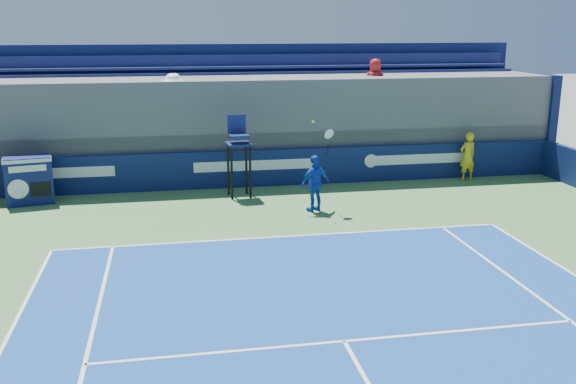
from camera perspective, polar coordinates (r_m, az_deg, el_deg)
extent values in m
imported|color=gold|center=(22.19, 15.67, 3.07)|extent=(0.65, 0.49, 1.62)
cube|color=white|center=(15.80, -0.25, -3.97)|extent=(10.97, 0.07, 0.00)
cube|color=white|center=(10.86, 5.02, -13.07)|extent=(8.23, 0.07, 0.00)
cube|color=#0C1747|center=(20.62, -2.83, 2.12)|extent=(20.40, 0.20, 1.20)
cube|color=white|center=(20.59, -19.58, 1.60)|extent=(3.20, 0.01, 0.32)
cube|color=white|center=(20.49, -2.79, 2.38)|extent=(4.00, 0.01, 0.32)
cube|color=white|center=(21.89, 11.64, 2.89)|extent=(3.60, 0.01, 0.32)
cylinder|color=white|center=(21.31, 7.39, 2.76)|extent=(0.44, 0.01, 0.44)
cube|color=#0F164E|center=(20.02, -22.03, 0.96)|extent=(1.41, 0.94, 1.40)
cube|color=silver|center=(19.89, -22.20, 2.73)|extent=(1.43, 0.96, 0.10)
cylinder|color=white|center=(19.71, -22.86, 0.23)|extent=(0.55, 0.13, 0.56)
cube|color=black|center=(19.71, -21.11, 0.25)|extent=(0.54, 0.12, 0.40)
cube|color=silver|center=(19.58, -22.15, 1.93)|extent=(0.98, 0.20, 0.18)
cylinder|color=black|center=(19.03, -5.02, 1.63)|extent=(0.08, 0.08, 1.60)
cylinder|color=black|center=(19.13, -3.38, 1.74)|extent=(0.08, 0.08, 1.60)
cylinder|color=black|center=(19.56, -5.33, 1.99)|extent=(0.08, 0.08, 1.60)
cylinder|color=black|center=(19.67, -3.72, 2.09)|extent=(0.08, 0.08, 1.60)
cube|color=#101850|center=(19.18, -4.41, 4.28)|extent=(0.76, 0.76, 0.06)
cube|color=#152150|center=(19.04, -4.37, 4.97)|extent=(0.59, 0.50, 0.08)
cube|color=#151B50|center=(19.34, -4.59, 6.02)|extent=(0.55, 0.11, 0.60)
imported|color=#153BAF|center=(17.76, 2.44, 0.76)|extent=(1.01, 0.74, 1.59)
cylinder|color=black|center=(17.71, 3.52, 3.67)|extent=(0.08, 0.16, 0.39)
torus|color=#B7B7BC|center=(17.57, 3.67, 5.17)|extent=(0.32, 0.20, 0.29)
cylinder|color=white|center=(17.57, 3.67, 5.17)|extent=(0.26, 0.16, 0.24)
sphere|color=#D3E933|center=(17.26, 2.25, 6.26)|extent=(0.07, 0.07, 0.07)
cube|color=#545459|center=(22.27, -3.53, 5.90)|extent=(20.40, 3.60, 3.38)
cube|color=#545459|center=(20.98, -3.06, 4.77)|extent=(20.40, 0.90, 0.55)
cube|color=navy|center=(20.81, -3.04, 6.01)|extent=(20.00, 0.45, 0.08)
cube|color=navy|center=(21.02, -3.14, 6.65)|extent=(20.00, 0.06, 0.45)
cube|color=#545459|center=(21.78, -3.39, 6.59)|extent=(20.40, 0.90, 0.55)
cube|color=navy|center=(21.62, -3.38, 7.80)|extent=(20.00, 0.45, 0.08)
cube|color=navy|center=(21.84, -3.47, 8.40)|extent=(20.00, 0.06, 0.45)
cube|color=#545459|center=(22.60, -3.70, 8.28)|extent=(20.40, 0.90, 0.55)
cube|color=navy|center=(22.45, -3.69, 9.46)|extent=(20.00, 0.45, 0.08)
cube|color=navy|center=(22.68, -3.78, 10.02)|extent=(20.00, 0.06, 0.45)
cube|color=#545459|center=(23.43, -3.99, 9.86)|extent=(20.40, 0.90, 0.55)
cube|color=navy|center=(23.30, -3.98, 11.00)|extent=(20.00, 0.45, 0.08)
cube|color=navy|center=(23.54, -4.06, 11.52)|extent=(20.00, 0.06, 0.45)
cube|color=#0C1647|center=(24.12, -4.12, 7.78)|extent=(20.80, 0.30, 4.40)
cube|color=#0C1647|center=(25.65, 20.23, 6.20)|extent=(0.30, 3.90, 3.40)
imported|color=yellow|center=(20.99, -21.60, 6.83)|extent=(0.92, 0.79, 1.62)
imported|color=white|center=(20.59, -10.09, 7.79)|extent=(1.23, 0.76, 1.84)
imported|color=#AA1A18|center=(22.55, 7.72, 9.61)|extent=(0.85, 0.60, 1.64)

